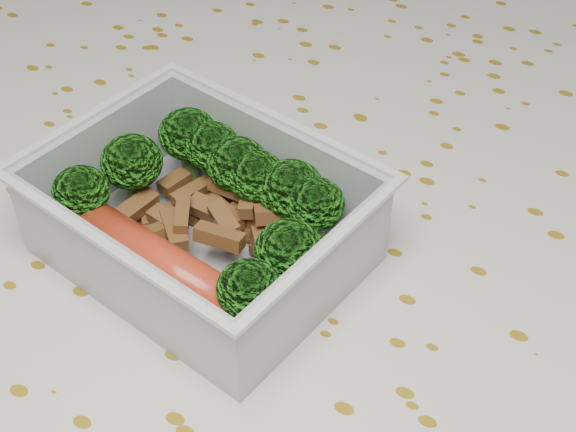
% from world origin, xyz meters
% --- Properties ---
extents(dining_table, '(1.40, 0.90, 0.75)m').
position_xyz_m(dining_table, '(0.00, 0.00, 0.67)').
color(dining_table, brown).
rests_on(dining_table, ground).
extents(tablecloth, '(1.46, 0.96, 0.19)m').
position_xyz_m(tablecloth, '(0.00, 0.00, 0.72)').
color(tablecloth, silver).
rests_on(tablecloth, dining_table).
extents(lunch_container, '(0.19, 0.16, 0.06)m').
position_xyz_m(lunch_container, '(-0.03, -0.03, 0.78)').
color(lunch_container, silver).
rests_on(lunch_container, tablecloth).
extents(broccoli_florets, '(0.15, 0.12, 0.05)m').
position_xyz_m(broccoli_florets, '(-0.03, -0.01, 0.79)').
color(broccoli_florets, '#608C3F').
rests_on(broccoli_florets, lunch_container).
extents(meat_pile, '(0.10, 0.06, 0.03)m').
position_xyz_m(meat_pile, '(-0.03, -0.01, 0.77)').
color(meat_pile, brown).
rests_on(meat_pile, lunch_container).
extents(sausage, '(0.14, 0.05, 0.02)m').
position_xyz_m(sausage, '(-0.03, -0.06, 0.78)').
color(sausage, '#B33019').
rests_on(sausage, lunch_container).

